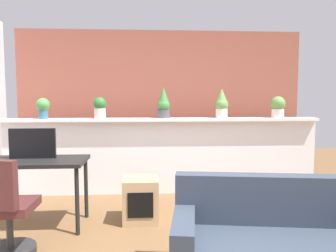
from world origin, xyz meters
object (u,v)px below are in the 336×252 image
at_px(potted_plant_1, 100,107).
at_px(desk, 35,167).
at_px(office_chair, 5,215).
at_px(potted_plant_2, 163,104).
at_px(couch, 278,251).
at_px(tv_monitor, 33,143).
at_px(side_cube_shelf, 141,200).
at_px(potted_plant_3, 222,104).
at_px(potted_plant_4, 278,107).
at_px(potted_plant_0, 43,107).

xyz_separation_m(potted_plant_1, desk, (-0.55, -1.15, -0.61)).
bearing_deg(office_chair, potted_plant_2, 51.98).
relative_size(desk, couch, 0.66).
xyz_separation_m(potted_plant_2, tv_monitor, (-1.51, -1.13, -0.41)).
height_order(potted_plant_1, office_chair, potted_plant_1).
bearing_deg(side_cube_shelf, potted_plant_2, 74.00).
bearing_deg(potted_plant_3, tv_monitor, -154.96).
bearing_deg(side_cube_shelf, office_chair, -145.84).
xyz_separation_m(desk, office_chair, (-0.03, -0.71, -0.28)).
relative_size(potted_plant_3, potted_plant_4, 1.37).
height_order(potted_plant_0, side_cube_shelf, potted_plant_0).
relative_size(potted_plant_3, side_cube_shelf, 0.87).
bearing_deg(potted_plant_2, potted_plant_1, -176.49).
xyz_separation_m(potted_plant_3, side_cube_shelf, (-1.18, -1.09, -1.08)).
relative_size(potted_plant_0, tv_monitor, 0.59).
distance_m(potted_plant_0, potted_plant_4, 3.42).
bearing_deg(potted_plant_3, couch, -93.09).
xyz_separation_m(potted_plant_4, tv_monitor, (-3.22, -1.10, -0.37)).
relative_size(desk, tv_monitor, 2.20).
height_order(potted_plant_3, couch, potted_plant_3).
distance_m(potted_plant_1, potted_plant_4, 2.63).
height_order(potted_plant_1, desk, potted_plant_1).
xyz_separation_m(potted_plant_0, tv_monitor, (0.20, -1.07, -0.37)).
distance_m(potted_plant_3, couch, 2.71).
relative_size(potted_plant_0, side_cube_shelf, 0.59).
relative_size(tv_monitor, couch, 0.30).
height_order(potted_plant_0, tv_monitor, potted_plant_0).
xyz_separation_m(potted_plant_3, tv_monitor, (-2.37, -1.11, -0.41)).
distance_m(tv_monitor, office_chair, 0.95).
bearing_deg(potted_plant_3, desk, -153.00).
height_order(potted_plant_3, desk, potted_plant_3).
relative_size(potted_plant_2, desk, 0.42).
height_order(potted_plant_2, potted_plant_4, potted_plant_2).
xyz_separation_m(potted_plant_2, potted_plant_3, (0.86, -0.02, 0.00)).
height_order(potted_plant_2, couch, potted_plant_2).
distance_m(potted_plant_0, potted_plant_1, 0.80).
height_order(potted_plant_2, potted_plant_3, potted_plant_2).
relative_size(potted_plant_3, couch, 0.26).
bearing_deg(desk, couch, -30.87).
height_order(potted_plant_3, tv_monitor, potted_plant_3).
height_order(potted_plant_1, tv_monitor, potted_plant_1).
height_order(desk, couch, couch).
height_order(potted_plant_4, tv_monitor, potted_plant_4).
height_order(potted_plant_2, office_chair, potted_plant_2).
bearing_deg(couch, potted_plant_3, 86.91).
height_order(potted_plant_4, office_chair, potted_plant_4).
xyz_separation_m(desk, tv_monitor, (-0.04, 0.08, 0.25)).
xyz_separation_m(tv_monitor, office_chair, (0.01, -0.79, -0.53)).
xyz_separation_m(potted_plant_4, side_cube_shelf, (-2.03, -1.09, -1.04)).
height_order(potted_plant_4, side_cube_shelf, potted_plant_4).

